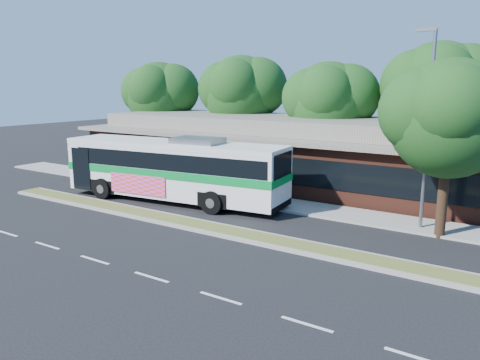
{
  "coord_description": "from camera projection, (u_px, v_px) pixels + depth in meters",
  "views": [
    {
      "loc": [
        14.1,
        -16.18,
        6.65
      ],
      "look_at": [
        1.57,
        2.85,
        2.0
      ],
      "focal_mm": 35.0,
      "sensor_mm": 36.0,
      "label": 1
    }
  ],
  "objects": [
    {
      "name": "ground",
      "position": [
        179.0,
        228.0,
        22.16
      ],
      "size": [
        120.0,
        120.0,
        0.0
      ],
      "primitive_type": "plane",
      "color": "black",
      "rests_on": "ground"
    },
    {
      "name": "median_strip",
      "position": [
        188.0,
        223.0,
        22.64
      ],
      "size": [
        26.0,
        1.1,
        0.15
      ],
      "primitive_type": "cube",
      "color": "#505A26",
      "rests_on": "ground"
    },
    {
      "name": "sidewalk",
      "position": [
        251.0,
        199.0,
        27.39
      ],
      "size": [
        44.0,
        2.6,
        0.12
      ],
      "primitive_type": "cube",
      "color": "gray",
      "rests_on": "ground"
    },
    {
      "name": "parking_lot",
      "position": [
        95.0,
        164.0,
        40.04
      ],
      "size": [
        14.0,
        12.0,
        0.01
      ],
      "primitive_type": "cube",
      "color": "black",
      "rests_on": "ground"
    },
    {
      "name": "plaza_building",
      "position": [
        302.0,
        151.0,
        32.37
      ],
      "size": [
        33.2,
        11.2,
        4.45
      ],
      "color": "#53251A",
      "rests_on": "ground"
    },
    {
      "name": "lamp_post",
      "position": [
        427.0,
        124.0,
        20.94
      ],
      "size": [
        0.93,
        0.18,
        9.07
      ],
      "color": "slate",
      "rests_on": "ground"
    },
    {
      "name": "tree_bg_a",
      "position": [
        164.0,
        94.0,
        41.24
      ],
      "size": [
        6.47,
        5.8,
        8.63
      ],
      "color": "black",
      "rests_on": "ground"
    },
    {
      "name": "tree_bg_b",
      "position": [
        246.0,
        91.0,
        37.68
      ],
      "size": [
        6.69,
        6.0,
        9.0
      ],
      "color": "black",
      "rests_on": "ground"
    },
    {
      "name": "tree_bg_c",
      "position": [
        335.0,
        100.0,
        32.67
      ],
      "size": [
        6.24,
        5.6,
        8.26
      ],
      "color": "black",
      "rests_on": "ground"
    },
    {
      "name": "tree_bg_d",
      "position": [
        446.0,
        88.0,
        29.54
      ],
      "size": [
        6.91,
        6.2,
        9.37
      ],
      "color": "black",
      "rests_on": "ground"
    },
    {
      "name": "transit_bus",
      "position": [
        174.0,
        165.0,
        26.79
      ],
      "size": [
        13.73,
        4.45,
        3.79
      ],
      "rotation": [
        0.0,
        0.0,
        0.12
      ],
      "color": "white",
      "rests_on": "ground"
    },
    {
      "name": "sedan",
      "position": [
        103.0,
        156.0,
        39.18
      ],
      "size": [
        5.88,
        4.04,
        1.58
      ],
      "primitive_type": "imported",
      "rotation": [
        0.0,
        0.0,
        1.94
      ],
      "color": "silver",
      "rests_on": "ground"
    },
    {
      "name": "sidewalk_tree",
      "position": [
        460.0,
        116.0,
        19.63
      ],
      "size": [
        5.67,
        5.09,
        7.79
      ],
      "color": "black",
      "rests_on": "ground"
    }
  ]
}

